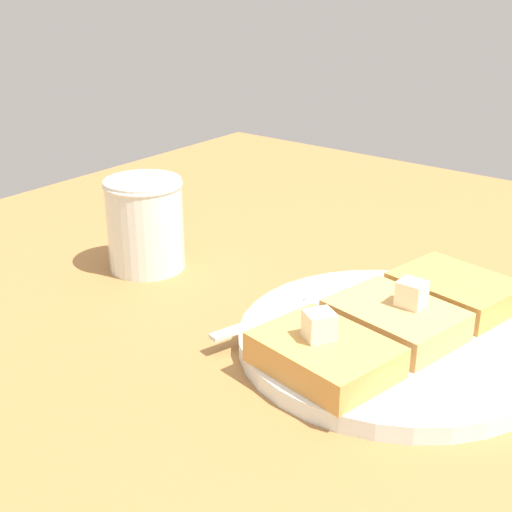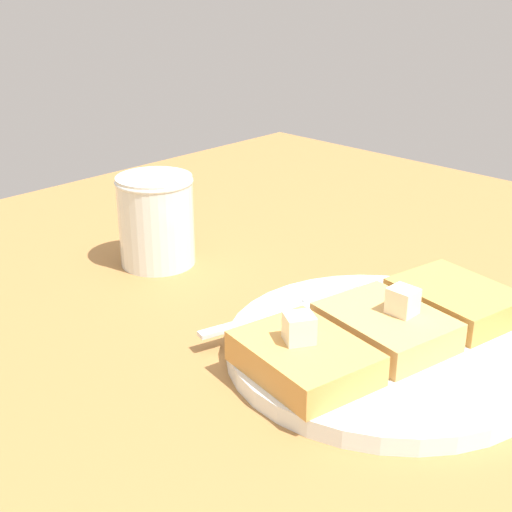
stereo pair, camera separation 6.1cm
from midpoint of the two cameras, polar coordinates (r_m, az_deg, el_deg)
The scene contains 9 objects.
table_surface at distance 49.16cm, azimuth 10.37°, elevation -14.77°, with size 120.10×120.10×2.94cm, color olive.
plate at distance 56.07cm, azimuth 13.31°, elevation -7.16°, with size 24.14×24.14×1.36cm.
toast_slice_left at distance 50.23cm, azimuth 7.40°, elevation -8.19°, with size 7.13×9.35×2.29cm, color #D1964B.
toast_slice_middle at distance 55.25cm, azimuth 13.47°, elevation -5.61°, with size 7.13×9.35×2.29cm, color tan.
toast_slice_right at distance 60.86cm, azimuth 18.44°, elevation -3.45°, with size 7.13×9.35×2.29cm, color gold.
butter_pat_primary at distance 49.44cm, azimuth 7.04°, elevation -5.83°, with size 2.01×1.81×2.01cm, color #F4E9C3.
butter_pat_secondary at distance 54.62cm, azimuth 14.84°, elevation -3.57°, with size 2.01×1.81×2.01cm, color #F9E8CA.
fork at distance 58.95cm, azimuth 6.38°, elevation -4.26°, with size 15.81×5.62×0.36cm.
syrup_jar at distance 69.87cm, azimuth -5.51°, elevation 2.68°, with size 7.55×7.55×8.93cm.
Camera 2 is at (-31.43, -22.80, 31.12)cm, focal length 50.00 mm.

